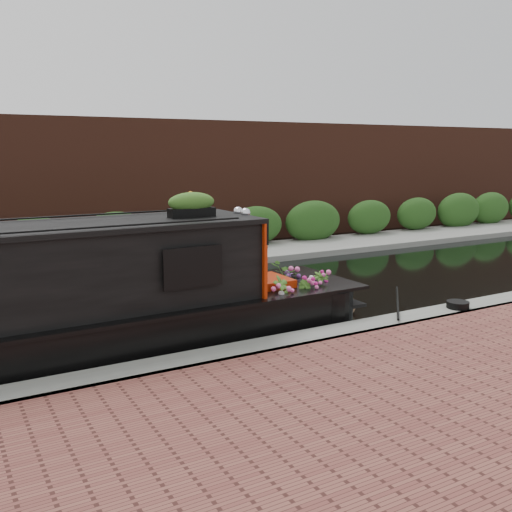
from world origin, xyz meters
TOP-DOWN VIEW (x-y plane):
  - ground at (0.00, 0.00)m, footprint 80.00×80.00m
  - near_bank_coping at (0.00, -3.30)m, footprint 40.00×0.60m
  - near_bank_pavers at (0.00, -7.00)m, footprint 40.00×7.00m
  - far_bank_path at (0.00, 4.20)m, footprint 40.00×2.40m
  - far_hedge at (0.00, 5.10)m, footprint 40.00×1.10m
  - far_brick_wall at (0.00, 7.20)m, footprint 40.00×1.00m
  - rope_fender at (2.33, -1.90)m, footprint 0.34×0.33m
  - coiled_mooring_rope at (3.79, -3.32)m, footprint 0.40×0.40m

SIDE VIEW (x-z plane):
  - ground at x=0.00m, z-range 0.00..0.00m
  - near_bank_coping at x=0.00m, z-range -0.25..0.25m
  - near_bank_pavers at x=0.00m, z-range -0.25..0.25m
  - far_bank_path at x=0.00m, z-range -0.17..0.17m
  - far_hedge at x=0.00m, z-range -1.40..1.40m
  - far_brick_wall at x=0.00m, z-range -4.00..4.00m
  - rope_fender at x=2.33m, z-range 0.00..0.34m
  - coiled_mooring_rope at x=3.79m, z-range 0.25..0.37m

